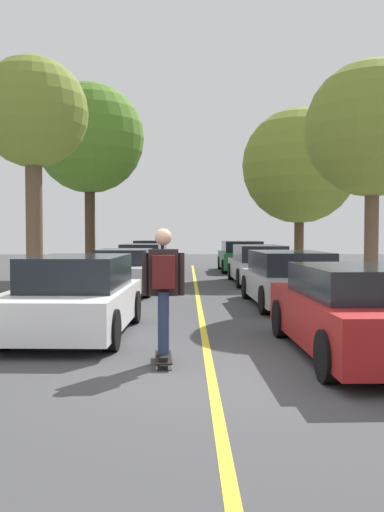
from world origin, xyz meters
The scene contains 16 objects.
ground centered at (0.00, 0.00, 0.00)m, with size 80.00×80.00×0.00m, color #424244.
center_line centered at (0.00, 4.00, 0.00)m, with size 0.12×39.20×0.01m, color gold.
parked_car_left_nearest centered at (-2.24, 2.77, 0.68)m, with size 1.99×4.09×1.39m.
parked_car_left_near centered at (-2.24, 9.83, 0.64)m, with size 1.90×4.22×1.30m.
parked_car_left_far centered at (-2.24, 16.22, 0.66)m, with size 1.93×4.50×1.34m.
parked_car_left_farthest centered at (-2.24, 22.10, 0.69)m, with size 1.95×4.14×1.41m.
parked_car_right_nearest centered at (2.24, 1.06, 0.65)m, with size 2.07×4.35×1.32m.
parked_car_right_near centered at (2.24, 6.65, 0.67)m, with size 2.05×4.35×1.34m.
parked_car_right_far centered at (2.24, 12.55, 0.68)m, with size 1.90×4.64×1.37m.
parked_car_right_farthest centered at (2.24, 18.81, 0.71)m, with size 2.02×4.62×1.43m.
street_tree_left_nearest centered at (-4.24, 7.32, 4.80)m, with size 2.81×2.81×6.15m.
street_tree_left_near centered at (-4.24, 15.46, 5.60)m, with size 4.41×4.41×7.70m.
street_tree_right_nearest centered at (4.24, 6.60, 4.32)m, with size 3.32×3.32×5.86m.
street_tree_right_near centered at (4.24, 15.33, 4.50)m, with size 4.63×4.63×6.68m.
skateboard centered at (-0.63, 0.56, 0.09)m, with size 0.27×0.85×0.10m.
skateboarder centered at (-0.62, 0.53, 1.10)m, with size 0.58×0.70×1.75m.
Camera 1 is at (-0.30, -6.89, 1.79)m, focal length 38.55 mm.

